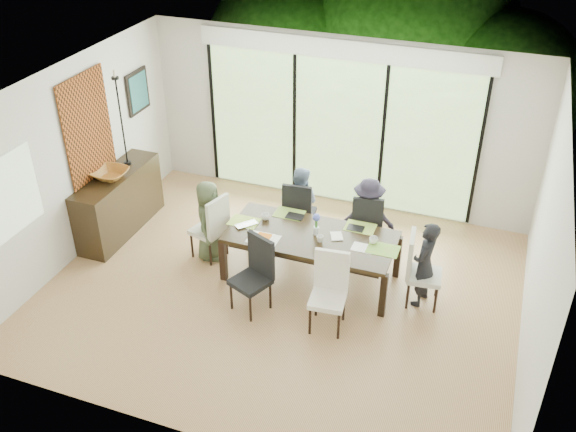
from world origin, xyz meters
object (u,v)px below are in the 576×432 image
(chair_far_left, at_px, (300,209))
(cup_c, at_px, (373,240))
(chair_left_end, at_px, (208,226))
(chair_right_end, at_px, (425,270))
(laptop, at_px, (248,226))
(cup_a, at_px, (265,217))
(person_left_end, at_px, (209,221))
(bowl, at_px, (110,174))
(person_right_end, at_px, (424,264))
(chair_near_right, at_px, (328,294))
(person_far_left, at_px, (300,205))
(cup_b, at_px, (320,239))
(vase, at_px, (316,230))
(chair_far_right, at_px, (368,222))
(sideboard, at_px, (119,203))
(chair_near_left, at_px, (250,277))
(table_top, at_px, (311,237))
(person_far_right, at_px, (368,217))

(chair_far_left, xyz_separation_m, cup_c, (1.25, -0.75, 0.23))
(chair_left_end, distance_m, cup_c, 2.31)
(chair_right_end, distance_m, laptop, 2.36)
(cup_a, xyz_separation_m, cup_c, (1.50, -0.05, 0.00))
(person_left_end, xyz_separation_m, bowl, (-1.55, 0.05, 0.41))
(person_right_end, relative_size, laptop, 3.91)
(chair_near_right, height_order, bowl, bowl)
(chair_near_right, relative_size, cup_a, 8.87)
(person_far_left, bearing_deg, cup_b, 118.18)
(vase, relative_size, cup_a, 0.97)
(chair_left_end, distance_m, chair_far_left, 1.35)
(chair_far_left, relative_size, person_far_left, 0.85)
(chair_far_right, height_order, sideboard, chair_far_right)
(chair_left_end, relative_size, chair_far_right, 1.00)
(chair_far_left, bearing_deg, chair_near_left, 82.20)
(chair_far_left, bearing_deg, vase, 115.87)
(laptop, bearing_deg, cup_c, -42.99)
(person_right_end, bearing_deg, chair_right_end, 102.80)
(chair_right_end, bearing_deg, person_far_left, 60.82)
(chair_near_left, xyz_separation_m, vase, (0.55, 0.92, 0.24))
(chair_near_left, bearing_deg, cup_a, 124.30)
(table_top, height_order, person_far_right, person_far_right)
(table_top, bearing_deg, cup_b, -33.69)
(chair_right_end, distance_m, person_right_end, 0.09)
(cup_c, bearing_deg, person_far_right, 108.90)
(person_far_left, height_order, vase, person_far_left)
(chair_far_right, relative_size, laptop, 3.33)
(person_right_end, bearing_deg, chair_near_left, -53.48)
(chair_right_end, distance_m, chair_near_right, 1.33)
(vase, bearing_deg, cup_a, 172.41)
(person_left_end, height_order, vase, person_left_end)
(chair_near_right, distance_m, cup_a, 1.59)
(person_far_right, height_order, vase, person_far_right)
(person_left_end, bearing_deg, person_right_end, -97.74)
(table_top, distance_m, chair_right_end, 1.51)
(table_top, bearing_deg, bowl, 179.00)
(cup_b, xyz_separation_m, cup_c, (0.65, 0.20, 0.00))
(chair_left_end, height_order, chair_near_right, same)
(person_far_left, xyz_separation_m, cup_c, (1.25, -0.73, 0.14))
(person_left_end, relative_size, person_far_left, 1.00)
(chair_far_right, distance_m, chair_near_left, 2.02)
(person_far_right, bearing_deg, chair_near_right, 75.45)
(chair_left_end, height_order, person_far_left, person_far_left)
(chair_near_right, relative_size, cup_b, 11.00)
(chair_far_left, distance_m, person_far_left, 0.09)
(chair_near_right, bearing_deg, sideboard, 158.09)
(person_right_end, height_order, laptop, person_right_end)
(vase, bearing_deg, person_right_end, -2.00)
(laptop, relative_size, cup_a, 2.66)
(table_top, distance_m, chair_near_left, 1.02)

